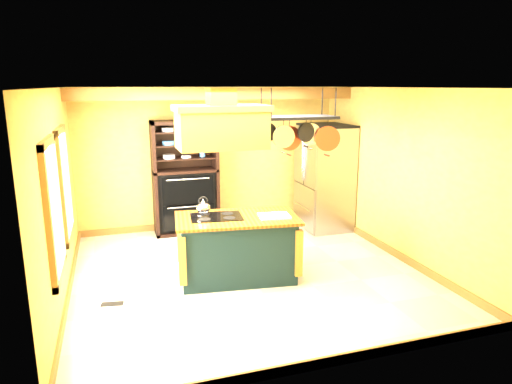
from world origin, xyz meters
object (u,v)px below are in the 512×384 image
kitchen_island (237,247)px  hutch (185,189)px  range_hood (221,124)px  refrigerator (324,179)px  pot_rack (299,126)px

kitchen_island → hutch: hutch is taller
range_hood → refrigerator: bearing=36.7°
hutch → pot_rack: bearing=-62.2°
kitchen_island → hutch: bearing=105.2°
range_hood → refrigerator: 3.30m
kitchen_island → hutch: 2.44m
pot_rack → hutch: 3.02m
refrigerator → pot_rack: bearing=-126.1°
range_hood → hutch: range_hood is taller
kitchen_island → pot_rack: (0.92, -0.00, 1.70)m
kitchen_island → refrigerator: bearing=46.0°
pot_rack → refrigerator: pot_rack is taller
kitchen_island → range_hood: 1.76m
range_hood → pot_rack: 1.12m
pot_rack → range_hood: bearing=-180.0°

